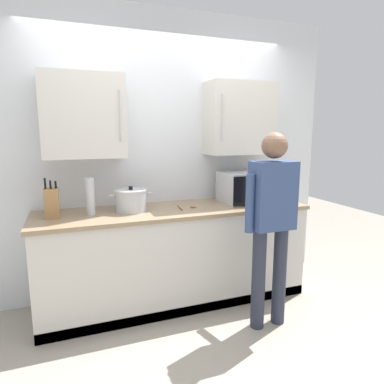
% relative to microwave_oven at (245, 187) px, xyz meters
% --- Properties ---
extents(ground_plane, '(9.46, 9.46, 0.00)m').
position_rel_microwave_oven_xyz_m(ground_plane, '(-0.75, -0.79, -1.05)').
color(ground_plane, '#9E9384').
extents(back_wall_tiled, '(3.55, 0.44, 2.73)m').
position_rel_microwave_oven_xyz_m(back_wall_tiled, '(-0.75, 0.30, 0.40)').
color(back_wall_tiled, silver).
rests_on(back_wall_tiled, ground_plane).
extents(counter_unit, '(2.47, 0.69, 0.90)m').
position_rel_microwave_oven_xyz_m(counter_unit, '(-0.75, -0.04, -0.60)').
color(counter_unit, beige).
rests_on(counter_unit, ground_plane).
extents(microwave_oven, '(0.50, 0.44, 0.30)m').
position_rel_microwave_oven_xyz_m(microwave_oven, '(0.00, 0.00, 0.00)').
color(microwave_oven, '#B7BABF').
rests_on(microwave_oven, counter_unit).
extents(knife_block, '(0.11, 0.15, 0.33)m').
position_rel_microwave_oven_xyz_m(knife_block, '(-1.78, -0.02, -0.03)').
color(knife_block, '#A37547').
rests_on(knife_block, counter_unit).
extents(wooden_spoon, '(0.17, 0.18, 0.02)m').
position_rel_microwave_oven_xyz_m(wooden_spoon, '(-0.63, -0.06, -0.14)').
color(wooden_spoon, '#A37547').
rests_on(wooden_spoon, counter_unit).
extents(thermos_flask, '(0.08, 0.08, 0.31)m').
position_rel_microwave_oven_xyz_m(thermos_flask, '(-1.48, -0.05, 0.01)').
color(thermos_flask, '#B7BABF').
rests_on(thermos_flask, counter_unit).
extents(stock_pot, '(0.38, 0.28, 0.22)m').
position_rel_microwave_oven_xyz_m(stock_pot, '(-1.14, -0.01, -0.05)').
color(stock_pot, '#B7BABF').
rests_on(stock_pot, counter_unit).
extents(person_figure, '(0.45, 0.52, 1.58)m').
position_rel_microwave_oven_xyz_m(person_figure, '(-0.16, -0.71, -0.10)').
color(person_figure, '#282D3D').
rests_on(person_figure, ground_plane).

